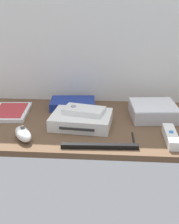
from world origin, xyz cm
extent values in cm
cube|color=brown|center=(0.00, 0.00, -1.00)|extent=(100.00, 48.00, 2.00)
cube|color=white|center=(0.00, 24.60, 32.00)|extent=(110.00, 1.20, 64.00)
cube|color=white|center=(-2.68, -3.19, 2.20)|extent=(22.46, 17.97, 4.40)
cube|color=#2D2D2D|center=(-3.48, -11.35, 2.20)|extent=(12.00, 1.76, 0.80)
cube|color=silver|center=(24.06, 6.62, 2.50)|extent=(18.49, 18.49, 5.00)
cube|color=silver|center=(24.06, 6.62, 5.15)|extent=(17.75, 17.75, 0.30)
cube|color=white|center=(-31.69, 6.09, 0.70)|extent=(14.89, 19.90, 1.40)
cube|color=#B72D33|center=(-31.69, 6.09, 1.48)|extent=(12.26, 17.08, 0.16)
cube|color=navy|center=(-8.03, 14.46, 1.70)|extent=(18.81, 13.26, 3.40)
cube|color=#19D833|center=(-7.58, 8.28, 1.70)|extent=(8.01, 0.97, 0.60)
cube|color=white|center=(27.34, -13.33, 1.50)|extent=(3.66, 14.81, 3.00)
cylinder|color=#387FDB|center=(27.34, -13.33, 3.20)|extent=(1.40, 1.40, 0.40)
ellipsoid|color=white|center=(-20.46, -16.04, 2.00)|extent=(9.18, 10.77, 4.00)
sphere|color=#4C4C4C|center=(-20.46, -16.04, 4.40)|extent=(1.40, 1.40, 1.40)
cube|color=white|center=(-1.84, -2.24, 5.40)|extent=(15.86, 11.10, 2.00)
cylinder|color=#99999E|center=(-5.73, -1.32, 6.60)|extent=(2.41, 2.41, 0.40)
cube|color=black|center=(4.62, -20.10, 0.70)|extent=(24.05, 2.77, 1.40)
cylinder|color=black|center=(15.36, -12.87, 0.35)|extent=(0.85, 9.01, 0.70)
camera|label=1|loc=(7.70, -105.06, 45.52)|focal=49.70mm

